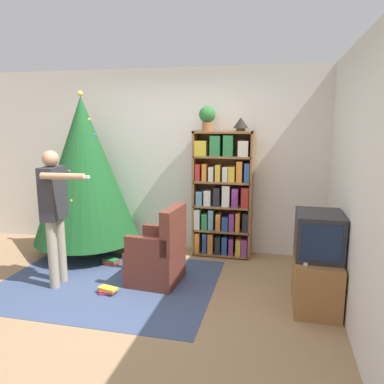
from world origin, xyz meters
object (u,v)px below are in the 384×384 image
bookshelf (223,195)px  television (319,235)px  potted_plant (207,117)px  christmas_tree (84,170)px  table_lamp (241,123)px  standing_person (55,207)px  armchair (159,256)px

bookshelf → television: bearing=-46.9°
bookshelf → potted_plant: size_ratio=5.28×
bookshelf → christmas_tree: bearing=-169.6°
table_lamp → christmas_tree: bearing=-170.5°
television → potted_plant: (-1.38, 1.24, 1.18)m
christmas_tree → standing_person: size_ratio=1.46×
potted_plant → television: bearing=-41.8°
television → potted_plant: 2.19m
christmas_tree → armchair: size_ratio=2.46×
bookshelf → table_lamp: size_ratio=8.68×
standing_person → table_lamp: size_ratio=7.78×
christmas_tree → table_lamp: (2.11, 0.35, 0.63)m
potted_plant → christmas_tree: bearing=-168.0°
christmas_tree → potted_plant: size_ratio=6.88×
bookshelf → potted_plant: bearing=177.8°
bookshelf → armchair: bearing=-118.4°
television → potted_plant: bearing=138.2°
potted_plant → table_lamp: bearing=-0.0°
armchair → potted_plant: bearing=166.7°
christmas_tree → armchair: 1.74m
television → armchair: television is taller
armchair → table_lamp: 2.03m
bookshelf → table_lamp: table_lamp is taller
bookshelf → standing_person: bearing=-140.6°
christmas_tree → table_lamp: bearing=9.5°
potted_plant → table_lamp: (0.45, -0.00, -0.09)m
christmas_tree → standing_person: 1.10m
armchair → standing_person: bearing=-69.8°
television → armchair: 1.79m
christmas_tree → armchair: bearing=-29.5°
bookshelf → armchair: size_ratio=1.89×
christmas_tree → table_lamp: 2.23m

